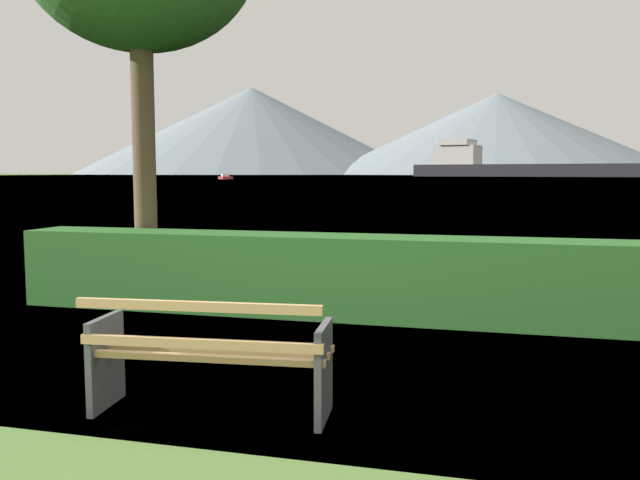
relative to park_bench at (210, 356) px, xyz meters
The scene contains 7 objects.
ground_plane 0.43m from the park_bench, 95.36° to the left, with size 1400.00×1400.00×0.00m, color #567A38.
water_surface 309.43m from the park_bench, 90.00° to the left, with size 620.00×620.00×0.00m, color slate.
park_bench is the anchor object (origin of this frame).
hedge_row 3.45m from the park_bench, 90.09° to the left, with size 7.89×0.76×0.97m, color #2D6B28.
cargo_ship_large 285.50m from the park_bench, 88.43° to the left, with size 97.27×39.71×15.73m.
fishing_boat_near 168.49m from the park_bench, 112.70° to the left, with size 5.89×7.13×1.32m.
distant_hills 585.53m from the park_bench, 95.62° to the left, with size 774.96×350.29×81.08m.
Camera 1 is at (1.94, -4.34, 1.72)m, focal length 37.77 mm.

